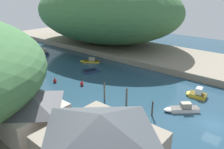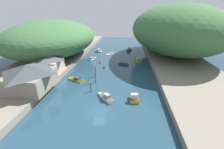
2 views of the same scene
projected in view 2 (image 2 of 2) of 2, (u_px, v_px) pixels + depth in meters
The scene contains 23 objects.
water_surface at pixel (113, 65), 59.21m from camera, with size 130.00×130.00×0.00m, color #234256.
left_bank at pixel (50, 61), 61.47m from camera, with size 22.00×120.00×1.56m.
right_bank at pixel (181, 65), 56.34m from camera, with size 22.00×120.00×1.56m.
hillside_left at pixel (53, 38), 64.52m from camera, with size 34.91×48.88×14.80m.
hillside_right at pixel (177, 29), 66.07m from camera, with size 39.23×54.93×21.33m.
waterfront_building at pixel (30, 76), 37.11m from camera, with size 10.35×11.26×6.48m.
boathouse_shed at pixel (49, 63), 47.76m from camera, with size 7.80×8.30×5.67m.
boat_open_rowboat at pixel (110, 54), 73.88m from camera, with size 4.16×6.58×0.45m.
boat_yellow_tender at pixel (136, 60), 63.73m from camera, with size 4.39×5.43×1.36m.
boat_far_right_bank at pixel (76, 79), 46.24m from camera, with size 5.91×4.25×1.14m.
boat_small_dinghy at pixel (105, 97), 36.54m from camera, with size 5.06×5.25×1.56m.
boat_far_upstream at pixel (129, 50), 79.67m from camera, with size 2.96×4.95×1.81m.
boat_moored_right at pixel (134, 98), 35.91m from camera, with size 2.44×3.87×1.93m.
boat_navy_launch at pixel (99, 51), 77.07m from camera, with size 4.05×3.17×1.77m.
boat_cabin_cruiser at pixel (124, 64), 58.80m from camera, with size 4.40×3.17×0.61m.
boat_near_quay at pixel (92, 58), 66.26m from camera, with size 3.62×5.73×0.98m.
mooring_post_nearest at pixel (91, 87), 39.40m from camera, with size 0.27×0.27×2.60m.
mooring_post_second at pixel (95, 78), 44.00m from camera, with size 0.32×0.32×3.28m.
mooring_post_middle at pixel (96, 72), 48.11m from camera, with size 0.28×0.28×3.36m.
channel_buoy_near at pixel (100, 62), 61.07m from camera, with size 0.76×0.76×1.14m.
channel_buoy_far at pixel (104, 67), 55.57m from camera, with size 0.78×0.78×1.17m.
person_on_quay at pixel (59, 68), 48.56m from camera, with size 0.32×0.43×1.69m.
person_by_boathouse at pixel (51, 74), 44.09m from camera, with size 0.33×0.43×1.69m.
Camera 2 is at (5.64, -25.59, 19.97)m, focal length 24.00 mm.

